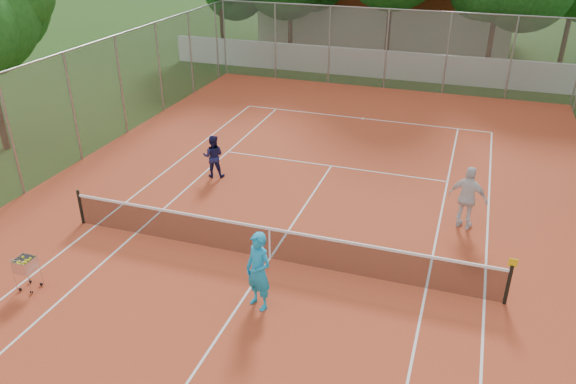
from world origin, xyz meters
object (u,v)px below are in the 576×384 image
(player_far_right, at_px, (468,198))
(clubhouse, at_px, (388,8))
(player_near, at_px, (259,271))
(ball_hopper, at_px, (27,273))
(tennis_net, at_px, (270,243))
(player_far_left, at_px, (213,156))

(player_far_right, bearing_deg, clubhouse, -59.35)
(player_near, xyz_separation_m, player_far_right, (4.34, 5.35, -0.02))
(ball_hopper, bearing_deg, tennis_net, 28.30)
(player_near, relative_size, ball_hopper, 2.06)
(ball_hopper, bearing_deg, player_near, 8.79)
(player_far_right, bearing_deg, player_far_left, 10.03)
(clubhouse, relative_size, player_far_right, 8.54)
(tennis_net, distance_m, ball_hopper, 6.00)
(clubhouse, bearing_deg, player_near, -85.45)
(tennis_net, height_order, player_far_left, player_far_left)
(player_near, height_order, player_far_left, player_near)
(player_near, distance_m, ball_hopper, 5.73)
(tennis_net, height_order, player_near, player_near)
(player_far_left, height_order, ball_hopper, player_far_left)
(player_near, distance_m, player_far_right, 6.89)
(tennis_net, xyz_separation_m, ball_hopper, (-5.11, -3.14, -0.02))
(player_near, xyz_separation_m, player_far_left, (-4.12, 6.20, -0.23))
(player_far_right, height_order, ball_hopper, player_far_right)
(tennis_net, xyz_separation_m, clubhouse, (-2.00, 29.00, 1.69))
(player_far_left, bearing_deg, tennis_net, 115.07)
(tennis_net, xyz_separation_m, player_far_right, (4.80, 3.40, 0.47))
(player_far_left, bearing_deg, player_far_right, 158.62)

